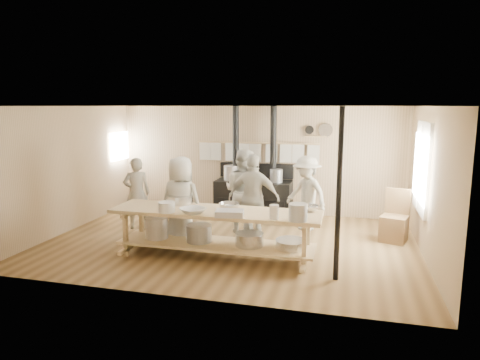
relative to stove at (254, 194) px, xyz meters
The scene contains 24 objects.
ground 2.18m from the stove, 89.82° to the right, with size 7.00×7.00×0.00m, color brown.
room_shell 2.39m from the stove, 89.82° to the right, with size 7.00×7.00×7.00m.
window_right 3.92m from the stove, 23.58° to the right, with size 0.09×1.50×1.65m.
left_opening 3.61m from the stove, behind, with size 0.00×0.90×0.90m.
stove is the anchor object (origin of this frame).
towel_rail 1.06m from the stove, 88.68° to the left, with size 3.00×0.04×0.47m.
back_wall_shelf 2.11m from the stove, 12.13° to the left, with size 0.63×0.14×0.32m.
prep_table 3.02m from the stove, 90.04° to the right, with size 3.60×0.90×0.85m.
support_post 4.11m from the stove, 59.33° to the right, with size 0.08×0.08×2.60m, color black.
cook_far_left 2.76m from the stove, 141.94° to the right, with size 0.56×0.37×1.53m, color #A4A292.
cook_left 1.45m from the stove, 86.14° to the right, with size 0.85×0.66×1.74m, color #A4A292.
cook_center 2.73m from the stove, 107.06° to the right, with size 0.83×0.54×1.70m, color #A4A292.
cook_right 2.01m from the stove, 77.27° to the right, with size 1.00×0.42×1.71m, color #A4A292.
cook_by_window 1.65m from the stove, 34.57° to the right, with size 1.02×0.59×1.58m, color #A4A292.
chair 3.34m from the stove, 22.30° to the right, with size 0.59×0.59×1.01m.
bowl_white_a 2.84m from the stove, 107.25° to the right, with size 0.37×0.37×0.09m, color white.
bowl_steel_a 2.94m from the stove, 85.66° to the right, with size 0.35×0.35×0.11m, color silver.
bowl_white_b 3.38m from the stove, 94.75° to the right, with size 0.40×0.40×0.10m, color white.
bowl_steel_b 3.13m from the stove, 59.92° to the right, with size 0.32×0.32×0.10m, color silver.
roasting_pan 3.39m from the stove, 83.97° to the right, with size 0.45×0.30×0.10m, color #B2B2B7.
mixing_bowl_large 2.83m from the stove, 106.15° to the right, with size 0.48×0.48×0.15m, color silver.
bucket_galv 3.68m from the stove, 66.57° to the right, with size 0.29×0.29×0.27m, color gray.
deep_bowl_enamel 3.45m from the stove, 102.41° to the right, with size 0.28×0.28×0.17m, color white.
pitcher 3.54m from the stove, 72.17° to the right, with size 0.15×0.15×0.23m, color white.
Camera 1 is at (2.17, -7.66, 2.61)m, focal length 32.00 mm.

